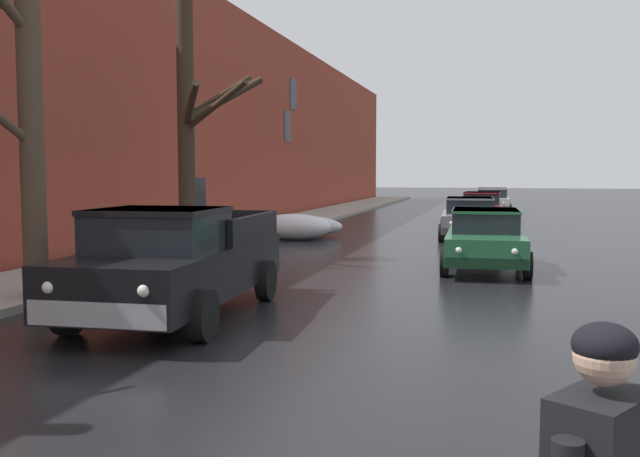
% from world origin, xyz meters
% --- Properties ---
extents(left_sidewalk_slab, '(2.83, 80.00, 0.14)m').
position_xyz_m(left_sidewalk_slab, '(-6.20, 18.00, 0.07)').
color(left_sidewalk_slab, gray).
rests_on(left_sidewalk_slab, ground).
extents(brick_townhouse_facade, '(0.63, 80.00, 9.06)m').
position_xyz_m(brick_townhouse_facade, '(-8.12, 18.00, 4.53)').
color(brick_townhouse_facade, brown).
rests_on(brick_townhouse_facade, ground).
extents(snow_bank_near_corner_left, '(2.55, 1.21, 0.88)m').
position_xyz_m(snow_bank_near_corner_left, '(-3.99, 19.99, 0.42)').
color(snow_bank_near_corner_left, white).
rests_on(snow_bank_near_corner_left, ground).
extents(snow_bank_mid_block_left, '(2.85, 0.91, 0.74)m').
position_xyz_m(snow_bank_mid_block_left, '(-4.05, 21.32, 0.36)').
color(snow_bank_mid_block_left, white).
rests_on(snow_bank_mid_block_left, ground).
extents(bare_tree_second_along_sidewalk, '(2.12, 1.83, 5.89)m').
position_xyz_m(bare_tree_second_along_sidewalk, '(-5.10, 7.97, 3.12)').
color(bare_tree_second_along_sidewalk, '#4C3D2D').
rests_on(bare_tree_second_along_sidewalk, ground).
extents(bare_tree_mid_block, '(2.37, 2.80, 7.03)m').
position_xyz_m(bare_tree_mid_block, '(-4.97, 14.09, 3.59)').
color(bare_tree_mid_block, '#382B1E').
rests_on(bare_tree_mid_block, ground).
extents(pickup_truck_black_approaching_near_lane, '(2.45, 5.32, 1.76)m').
position_xyz_m(pickup_truck_black_approaching_near_lane, '(-2.20, 7.61, 0.88)').
color(pickup_truck_black_approaching_near_lane, black).
rests_on(pickup_truck_black_approaching_near_lane, ground).
extents(sedan_green_parked_kerbside_close, '(2.04, 4.26, 1.42)m').
position_xyz_m(sedan_green_parked_kerbside_close, '(2.44, 14.31, 0.75)').
color(sedan_green_parked_kerbside_close, '#1E5633').
rests_on(sedan_green_parked_kerbside_close, ground).
extents(sedan_grey_parked_kerbside_mid, '(2.18, 4.33, 1.42)m').
position_xyz_m(sedan_grey_parked_kerbside_mid, '(1.77, 21.90, 0.75)').
color(sedan_grey_parked_kerbside_mid, slate).
rests_on(sedan_grey_parked_kerbside_mid, ground).
extents(sedan_maroon_parked_far_down_block, '(2.01, 4.25, 1.42)m').
position_xyz_m(sedan_maroon_parked_far_down_block, '(2.04, 28.71, 0.75)').
color(sedan_maroon_parked_far_down_block, maroon).
rests_on(sedan_maroon_parked_far_down_block, ground).
extents(sedan_silver_queued_behind_truck, '(2.01, 4.22, 1.42)m').
position_xyz_m(sedan_silver_queued_behind_truck, '(2.41, 36.65, 0.75)').
color(sedan_silver_queued_behind_truck, '#B7B7BC').
rests_on(sedan_silver_queued_behind_truck, ground).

